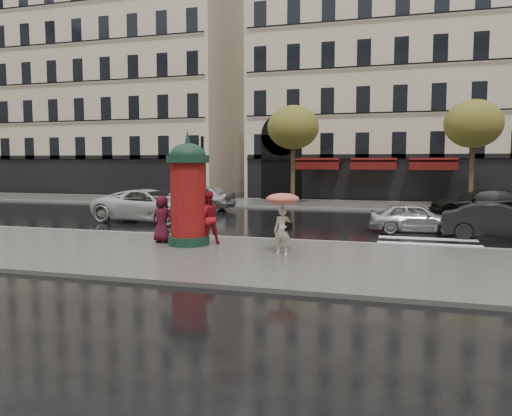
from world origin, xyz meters
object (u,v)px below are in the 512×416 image
(woman_umbrella, at_px, (283,213))
(car_white, at_px, (151,206))
(man_burgundy, at_px, (162,219))
(car_darkgrey, at_px, (500,221))
(car_silver, at_px, (415,218))
(woman_red, at_px, (207,218))
(car_far_silver, at_px, (198,197))
(morris_column, at_px, (188,190))
(car_black, at_px, (482,203))
(traffic_light, at_px, (201,178))

(woman_umbrella, height_order, car_white, woman_umbrella)
(woman_umbrella, relative_size, man_burgundy, 1.18)
(car_darkgrey, bearing_deg, car_silver, 80.77)
(woman_umbrella, height_order, car_silver, woman_umbrella)
(woman_red, xyz_separation_m, car_far_silver, (-5.63, 12.39, -0.25))
(car_silver, distance_m, car_white, 12.32)
(car_darkgrey, height_order, car_far_silver, car_far_silver)
(woman_umbrella, bearing_deg, morris_column, 165.70)
(car_silver, height_order, car_black, car_black)
(morris_column, xyz_separation_m, car_darkgrey, (10.52, 5.13, -1.30))
(car_black, bearing_deg, car_white, -71.61)
(woman_umbrella, bearing_deg, car_black, 61.21)
(car_darkgrey, bearing_deg, woman_umbrella, 136.41)
(woman_umbrella, height_order, car_far_silver, woman_umbrella)
(woman_umbrella, xyz_separation_m, man_burgundy, (-4.56, 1.04, -0.46))
(woman_red, distance_m, car_white, 8.18)
(traffic_light, height_order, car_far_silver, traffic_light)
(man_burgundy, relative_size, car_silver, 0.45)
(man_burgundy, distance_m, car_darkgrey, 12.62)
(woman_umbrella, distance_m, traffic_light, 3.87)
(woman_umbrella, bearing_deg, traffic_light, 153.39)
(man_burgundy, distance_m, car_white, 7.29)
(woman_umbrella, bearing_deg, car_far_silver, 122.26)
(car_silver, bearing_deg, traffic_light, 120.97)
(man_burgundy, xyz_separation_m, car_black, (12.02, 12.52, -0.17))
(morris_column, bearing_deg, car_silver, 38.56)
(man_burgundy, bearing_deg, traffic_light, -149.45)
(traffic_light, height_order, car_darkgrey, traffic_light)
(morris_column, distance_m, traffic_light, 0.89)
(car_far_silver, bearing_deg, man_burgundy, 23.18)
(woman_red, relative_size, car_far_silver, 0.40)
(car_silver, height_order, car_far_silver, car_far_silver)
(man_burgundy, height_order, car_far_silver, man_burgundy)
(woman_red, xyz_separation_m, morris_column, (-0.58, -0.26, 0.95))
(car_black, bearing_deg, traffic_light, -45.58)
(man_burgundy, bearing_deg, woman_red, -173.15)
(woman_red, relative_size, morris_column, 0.47)
(man_burgundy, xyz_separation_m, car_darkgrey, (11.59, 4.98, -0.26))
(man_burgundy, relative_size, car_darkgrey, 0.40)
(woman_umbrella, bearing_deg, woman_red, 158.45)
(man_burgundy, bearing_deg, woman_umbrella, 170.03)
(car_darkgrey, bearing_deg, traffic_light, 118.53)
(car_white, distance_m, car_far_silver, 6.27)
(traffic_light, bearing_deg, car_black, 47.74)
(morris_column, relative_size, car_black, 0.73)
(morris_column, bearing_deg, woman_red, 24.42)
(car_silver, xyz_separation_m, car_white, (-12.31, 0.43, 0.17))
(traffic_light, distance_m, car_silver, 9.12)
(car_white, distance_m, car_black, 17.01)
(morris_column, bearing_deg, car_white, 127.25)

